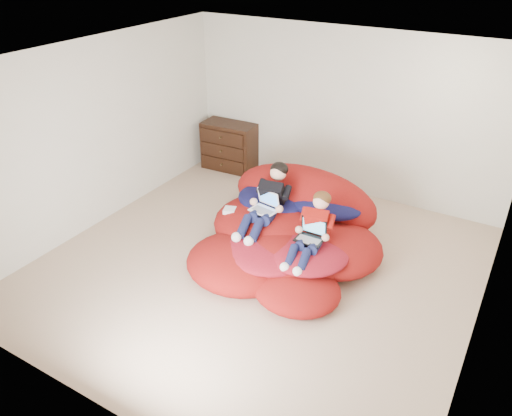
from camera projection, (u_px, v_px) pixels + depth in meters
The scene contains 9 objects.
room_shell at pixel (259, 251), 6.08m from camera, with size 5.10×5.10×2.77m.
dresser at pixel (229, 146), 8.53m from camera, with size 0.93×0.54×0.82m.
beanbag_pile at pixel (289, 230), 6.40m from camera, with size 2.38×2.48×0.94m.
cream_pillow at pixel (283, 177), 6.97m from camera, with size 0.39×0.25×0.25m, color beige.
older_boy at pixel (268, 198), 6.29m from camera, with size 0.37×1.08×0.71m.
younger_boy at pixel (313, 227), 5.79m from camera, with size 0.34×0.91×0.68m.
laptop_white at pixel (265, 205), 6.26m from camera, with size 0.35×0.32×0.24m.
laptop_black at pixel (311, 234), 5.79m from camera, with size 0.32×0.25×0.24m.
power_adapter at pixel (230, 210), 6.56m from camera, with size 0.15×0.15×0.06m, color white.
Camera 1 is at (2.54, -4.36, 3.65)m, focal length 35.00 mm.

